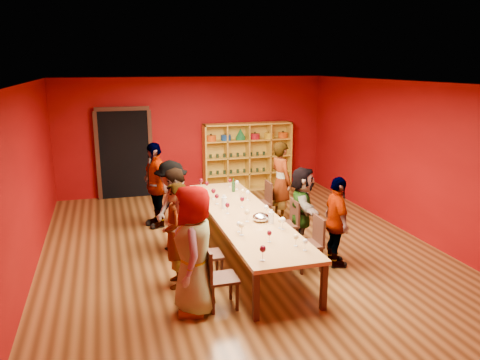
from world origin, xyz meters
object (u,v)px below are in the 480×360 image
object	(u,v)px
person_left_1	(175,235)
wine_bottle	(233,187)
chair_person_left_1	(203,252)
chair_person_right_4	(264,200)
person_right_4	(281,182)
person_left_4	(155,185)
tasting_table	(244,217)
chair_person_left_0	(216,275)
person_left_2	(176,214)
chair_person_right_2	(289,221)
person_left_3	(172,205)
shelving_unit	(247,153)
spittoon_bowl	(261,217)
person_right_1	(337,222)
person_left_0	(194,250)
chair_person_left_4	(175,201)
chair_person_right_1	(312,240)
chair_person_left_2	(191,229)
person_right_2	(302,207)
chair_person_left_3	(186,220)

from	to	relation	value
person_left_1	wine_bottle	bearing A→B (deg)	149.99
chair_person_left_1	chair_person_right_4	size ratio (longest dim) A/B	1.00
chair_person_right_4	person_right_4	bearing A→B (deg)	0.00
wine_bottle	person_left_4	bearing A→B (deg)	162.31
tasting_table	person_right_4	size ratio (longest dim) A/B	2.59
tasting_table	chair_person_left_0	distance (m)	1.93
person_left_2	person_left_1	bearing A→B (deg)	-24.79
tasting_table	chair_person_right_2	xyz separation A→B (m)	(0.91, 0.13, -0.20)
tasting_table	person_left_3	bearing A→B (deg)	148.66
shelving_unit	chair_person_right_4	distance (m)	2.84
chair_person_left_0	spittoon_bowl	bearing A→B (deg)	49.58
wine_bottle	person_right_1	bearing A→B (deg)	-64.92
chair_person_right_4	wine_bottle	xyz separation A→B (m)	(-0.68, -0.07, 0.36)
chair_person_right_4	person_right_1	bearing A→B (deg)	-80.05
person_left_0	person_right_4	world-z (taller)	person_left_0
chair_person_left_0	person_right_4	size ratio (longest dim) A/B	0.51
chair_person_left_4	chair_person_right_1	size ratio (longest dim) A/B	1.00
chair_person_left_0	chair_person_right_1	bearing A→B (deg)	23.99
chair_person_left_1	chair_person_right_4	world-z (taller)	same
person_left_3	chair_person_right_1	bearing A→B (deg)	46.55
chair_person_left_0	person_right_1	distance (m)	2.41
person_left_0	person_left_4	world-z (taller)	person_left_0
chair_person_left_1	chair_person_left_2	xyz separation A→B (m)	(0.00, 1.05, 0.00)
person_right_4	spittoon_bowl	bearing A→B (deg)	140.75
spittoon_bowl	person_left_0	bearing A→B (deg)	-137.53
person_left_4	chair_person_right_1	world-z (taller)	person_left_4
chair_person_left_0	person_left_4	xyz separation A→B (m)	(-0.40, 3.68, 0.39)
person_left_2	chair_person_right_1	bearing A→B (deg)	46.68
person_left_3	chair_person_right_4	distance (m)	2.26
chair_person_left_1	person_right_4	xyz separation A→B (m)	(2.21, 2.41, 0.37)
person_left_1	person_left_2	world-z (taller)	person_left_1
person_left_2	chair_person_left_1	bearing A→B (deg)	-1.92
person_left_2	tasting_table	bearing A→B (deg)	64.38
chair_person_left_4	person_left_0	bearing A→B (deg)	-94.73
person_left_4	person_right_2	size ratio (longest dim) A/B	1.18
chair_person_right_2	person_right_2	xyz separation A→B (m)	(0.25, -0.00, 0.26)
person_left_0	person_right_2	size ratio (longest dim) A/B	1.19
person_left_0	chair_person_left_3	size ratio (longest dim) A/B	2.01
chair_person_left_2	spittoon_bowl	world-z (taller)	spittoon_bowl
chair_person_left_1	tasting_table	bearing A→B (deg)	42.90
person_left_2	chair_person_right_2	bearing A→B (deg)	72.19
shelving_unit	chair_person_left_1	world-z (taller)	shelving_unit
chair_person_right_2	person_right_2	world-z (taller)	person_right_2
person_left_3	person_right_1	bearing A→B (deg)	51.62
chair_person_right_1	chair_person_right_2	world-z (taller)	same
chair_person_left_1	chair_person_right_2	xyz separation A→B (m)	(1.82, 0.97, 0.00)
person_left_0	spittoon_bowl	world-z (taller)	person_left_0
person_left_0	spittoon_bowl	xyz separation A→B (m)	(1.38, 1.26, -0.08)
chair_person_left_0	person_left_4	distance (m)	3.72
person_left_1	chair_person_left_2	world-z (taller)	person_left_1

